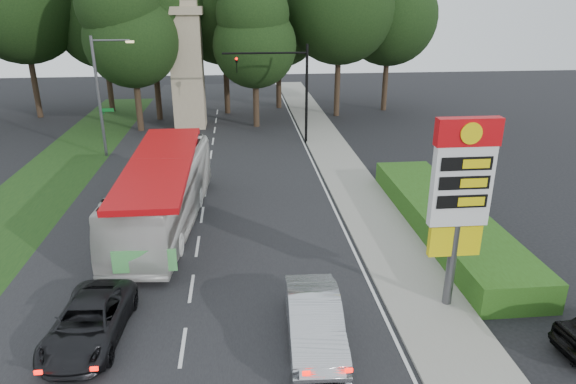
{
  "coord_description": "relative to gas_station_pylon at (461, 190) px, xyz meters",
  "views": [
    {
      "loc": [
        2.01,
        -13.1,
        10.42
      ],
      "look_at": [
        4.09,
        8.14,
        2.2
      ],
      "focal_mm": 32.0,
      "sensor_mm": 36.0,
      "label": 1
    }
  ],
  "objects": [
    {
      "name": "transit_bus",
      "position": [
        -10.86,
        7.98,
        -2.79
      ],
      "size": [
        3.86,
        12.09,
        3.31
      ],
      "primitive_type": "imported",
      "rotation": [
        0.0,
        0.0,
        -0.09
      ],
      "color": "silver",
      "rests_on": "ground"
    },
    {
      "name": "tree_east_near",
      "position": [
        -3.2,
        35.01,
        5.23
      ],
      "size": [
        8.12,
        8.12,
        15.95
      ],
      "color": "#2D2116",
      "rests_on": "ground"
    },
    {
      "name": "streetlight_signs",
      "position": [
        -16.19,
        20.01,
        -0.01
      ],
      "size": [
        2.75,
        0.98,
        8.0
      ],
      "color": "#59595E",
      "rests_on": "ground"
    },
    {
      "name": "tree_west_near",
      "position": [
        -19.2,
        35.01,
        5.57
      ],
      "size": [
        8.4,
        8.4,
        16.5
      ],
      "color": "#2D2116",
      "rests_on": "ground"
    },
    {
      "name": "hedge",
      "position": [
        2.3,
        6.01,
        -3.85
      ],
      "size": [
        3.0,
        14.0,
        1.2
      ],
      "primitive_type": "cube",
      "color": "#274D14",
      "rests_on": "ground"
    },
    {
      "name": "suv_charcoal",
      "position": [
        -12.18,
        -0.74,
        -3.8
      ],
      "size": [
        2.45,
        4.78,
        1.29
      ],
      "primitive_type": "imported",
      "rotation": [
        0.0,
        0.0,
        -0.07
      ],
      "color": "black",
      "rests_on": "ground"
    },
    {
      "name": "tree_monument_right",
      "position": [
        -5.7,
        27.51,
        3.56
      ],
      "size": [
        6.72,
        6.72,
        13.2
      ],
      "color": "#2D2116",
      "rests_on": "ground"
    },
    {
      "name": "road_surface",
      "position": [
        -9.2,
        10.01,
        -4.44
      ],
      "size": [
        14.0,
        80.0,
        0.02
      ],
      "primitive_type": "cube",
      "color": "black",
      "rests_on": "ground"
    },
    {
      "name": "tree_monument_left",
      "position": [
        -15.2,
        27.01,
        4.23
      ],
      "size": [
        7.28,
        7.28,
        14.3
      ],
      "color": "#2D2116",
      "rests_on": "ground"
    },
    {
      "name": "gas_station_pylon",
      "position": [
        0.0,
        0.0,
        0.0
      ],
      "size": [
        2.1,
        0.45,
        6.85
      ],
      "color": "#59595E",
      "rests_on": "ground"
    },
    {
      "name": "sidewalk_right",
      "position": [
        -0.7,
        10.01,
        -4.39
      ],
      "size": [
        3.0,
        80.0,
        0.12
      ],
      "primitive_type": "cube",
      "color": "gray",
      "rests_on": "ground"
    },
    {
      "name": "monument",
      "position": [
        -11.2,
        28.01,
        0.66
      ],
      "size": [
        3.0,
        3.0,
        10.05
      ],
      "color": "tan",
      "rests_on": "ground"
    },
    {
      "name": "grass_verge_left",
      "position": [
        -18.7,
        16.01,
        -4.44
      ],
      "size": [
        5.0,
        50.0,
        0.02
      ],
      "primitive_type": "cube",
      "color": "#193814",
      "rests_on": "ground"
    },
    {
      "name": "traffic_signal_mast",
      "position": [
        -3.52,
        22.0,
        0.22
      ],
      "size": [
        6.1,
        0.35,
        7.2
      ],
      "color": "black",
      "rests_on": "ground"
    },
    {
      "name": "sedan_silver",
      "position": [
        -5.02,
        -1.6,
        -3.66
      ],
      "size": [
        1.87,
        4.85,
        1.58
      ],
      "primitive_type": "imported",
      "rotation": [
        0.0,
        0.0,
        -0.04
      ],
      "color": "#AFB2B8",
      "rests_on": "ground"
    },
    {
      "name": "ground",
      "position": [
        -9.2,
        -1.99,
        -4.45
      ],
      "size": [
        120.0,
        120.0,
        0.0
      ],
      "primitive_type": "plane",
      "color": "black",
      "rests_on": "ground"
    }
  ]
}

